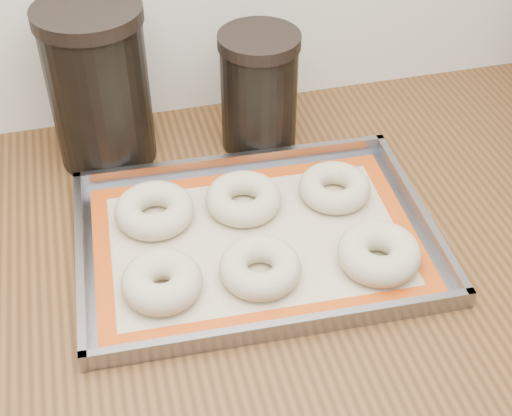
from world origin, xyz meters
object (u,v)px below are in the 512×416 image
object	(u,v)px
bagel_back_right	(335,187)
baking_tray	(256,239)
canister_left	(99,86)
canister_mid	(259,91)
bagel_back_mid	(243,199)
bagel_front_right	(379,253)
bagel_back_left	(154,210)
bagel_front_mid	(260,267)
bagel_front_left	(162,282)

from	to	relation	value
bagel_back_right	baking_tray	bearing A→B (deg)	-155.55
canister_left	canister_mid	size ratio (longest dim) A/B	1.30
bagel_back_mid	bagel_back_right	world-z (taller)	bagel_back_mid
bagel_front_right	bagel_back_left	world-z (taller)	bagel_front_right
bagel_front_mid	bagel_front_right	size ratio (longest dim) A/B	0.97
bagel_front_mid	bagel_back_right	xyz separation A→B (m)	(0.14, 0.13, -0.00)
bagel_front_right	bagel_back_left	xyz separation A→B (m)	(-0.26, 0.15, -0.00)
bagel_back_left	canister_mid	size ratio (longest dim) A/B	0.58
baking_tray	bagel_back_mid	distance (m)	0.07
baking_tray	bagel_back_mid	bearing A→B (deg)	90.61
bagel_back_left	bagel_back_mid	world-z (taller)	bagel_back_left
bagel_back_mid	canister_mid	xyz separation A→B (m)	(0.06, 0.15, 0.07)
bagel_front_mid	bagel_front_right	distance (m)	0.15
bagel_back_left	canister_mid	world-z (taller)	canister_mid
bagel_front_left	bagel_back_right	distance (m)	0.29
bagel_back_left	canister_mid	xyz separation A→B (m)	(0.18, 0.15, 0.07)
baking_tray	bagel_back_right	world-z (taller)	bagel_back_right
baking_tray	bagel_front_right	distance (m)	0.16
baking_tray	bagel_front_mid	distance (m)	0.07
bagel_front_mid	bagel_back_mid	size ratio (longest dim) A/B	0.98
bagel_front_mid	bagel_front_right	xyz separation A→B (m)	(0.15, -0.02, 0.00)
bagel_back_left	canister_mid	distance (m)	0.24
bagel_front_right	bagel_back_mid	bearing A→B (deg)	132.99
canister_left	bagel_back_left	bearing A→B (deg)	-75.40
bagel_back_mid	baking_tray	bearing A→B (deg)	-89.39
bagel_front_mid	canister_left	size ratio (longest dim) A/B	0.43
bagel_back_left	bagel_back_right	size ratio (longest dim) A/B	1.06
bagel_back_right	canister_left	xyz separation A→B (m)	(-0.30, 0.19, 0.10)
bagel_back_mid	bagel_front_left	bearing A→B (deg)	-135.80
bagel_front_mid	canister_left	world-z (taller)	canister_left
bagel_back_mid	canister_left	size ratio (longest dim) A/B	0.44
bagel_back_right	canister_mid	size ratio (longest dim) A/B	0.55
baking_tray	bagel_back_right	distance (m)	0.14
bagel_front_left	canister_mid	xyz separation A→B (m)	(0.19, 0.28, 0.07)
bagel_back_left	bagel_front_left	bearing A→B (deg)	-94.45
bagel_back_mid	canister_left	xyz separation A→B (m)	(-0.17, 0.18, 0.10)
bagel_front_mid	bagel_front_left	bearing A→B (deg)	177.70
bagel_back_right	canister_mid	world-z (taller)	canister_mid
baking_tray	bagel_front_right	size ratio (longest dim) A/B	4.52
bagel_front_right	bagel_back_right	distance (m)	0.14
bagel_back_left	bagel_back_right	distance (m)	0.25
bagel_front_mid	canister_mid	size ratio (longest dim) A/B	0.56
canister_left	baking_tray	bearing A→B (deg)	-55.64
bagel_back_left	canister_mid	bearing A→B (deg)	38.68
bagel_back_right	canister_left	world-z (taller)	canister_left
canister_left	bagel_back_right	bearing A→B (deg)	-32.20
bagel_front_mid	bagel_back_left	world-z (taller)	same
canister_mid	bagel_front_left	bearing A→B (deg)	-124.61
baking_tray	bagel_front_right	xyz separation A→B (m)	(0.14, -0.08, 0.02)
baking_tray	bagel_back_right	size ratio (longest dim) A/B	4.74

